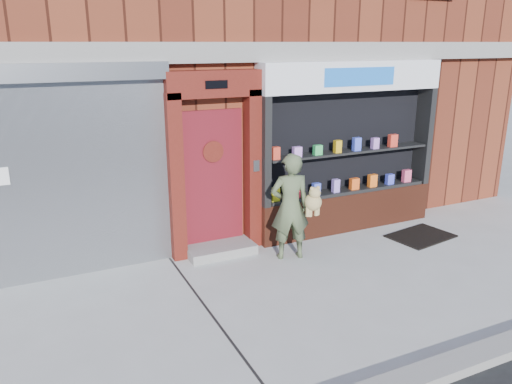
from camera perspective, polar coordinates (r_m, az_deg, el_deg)
ground at (r=7.12m, az=6.81°, el=-10.97°), size 80.00×80.00×0.00m
curb at (r=5.67m, az=19.08°, el=-19.13°), size 60.00×0.30×0.12m
building at (r=11.82m, az=-9.00°, el=19.97°), size 12.00×8.16×8.00m
shutter_bay at (r=7.41m, az=-21.49°, el=3.28°), size 3.10×0.30×3.04m
red_door_bay at (r=7.86m, az=-4.72°, el=3.16°), size 1.52×0.58×2.90m
pharmacy_bay at (r=9.00m, az=10.47°, el=4.12°), size 3.50×0.41×3.00m
woman at (r=7.76m, az=4.09°, el=-1.64°), size 0.82×0.54×1.70m
doormat at (r=9.31m, az=18.31°, el=-4.80°), size 1.19×0.92×0.03m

